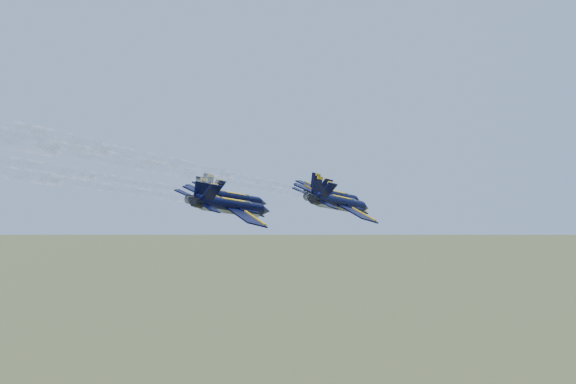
% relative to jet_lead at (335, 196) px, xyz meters
% --- Properties ---
extents(jet_lead, '(10.95, 15.86, 5.16)m').
position_rel_jet_lead_xyz_m(jet_lead, '(0.00, 0.00, 0.00)').
color(jet_lead, black).
extents(jet_left, '(10.95, 15.86, 5.16)m').
position_rel_jet_lead_xyz_m(jet_left, '(-13.13, -7.72, 0.00)').
color(jet_left, black).
extents(jet_right, '(10.95, 15.86, 5.16)m').
position_rel_jet_lead_xyz_m(jet_right, '(2.58, -13.91, 0.00)').
color(jet_right, black).
extents(jet_slot, '(10.95, 15.86, 5.16)m').
position_rel_jet_lead_xyz_m(jet_slot, '(-9.25, -21.95, 0.00)').
color(jet_slot, black).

